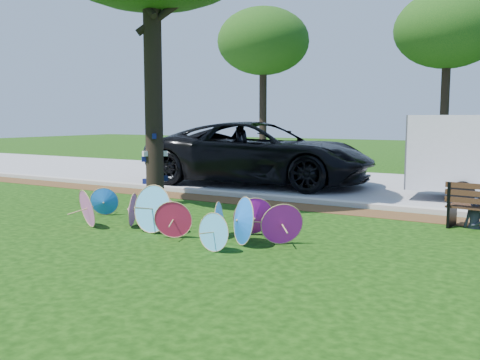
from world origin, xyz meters
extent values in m
plane|color=black|center=(0.00, 0.00, 0.00)|extent=(90.00, 90.00, 0.00)
cube|color=#472D16|center=(0.00, 4.50, 0.01)|extent=(90.00, 1.00, 0.01)
cube|color=#B7B5AD|center=(0.00, 5.20, 0.06)|extent=(90.00, 0.30, 0.12)
cube|color=gray|center=(0.00, 9.35, 0.01)|extent=(90.00, 8.00, 0.01)
cylinder|color=black|center=(-2.54, 2.98, 2.83)|extent=(0.44, 0.44, 5.66)
cone|color=#DD65BA|center=(-1.88, 0.15, 0.39)|extent=(0.81, 0.57, 0.78)
cone|color=#51BBF5|center=(-0.48, 0.46, 0.46)|extent=(0.94, 0.36, 0.93)
cone|color=#D61DAF|center=(1.32, 1.12, 0.38)|extent=(0.79, 0.76, 0.76)
cone|color=blue|center=(-2.54, 1.21, 0.32)|extent=(0.65, 0.51, 0.65)
cone|color=#51BBF5|center=(0.86, 0.72, 0.33)|extent=(0.35, 0.66, 0.66)
cone|color=#DD65BA|center=(-1.22, 0.62, 0.34)|extent=(0.46, 0.67, 0.69)
cone|color=#C91D44|center=(0.16, 0.23, 0.35)|extent=(0.72, 0.49, 0.70)
cone|color=#D61DAF|center=(2.05, 0.77, 0.37)|extent=(0.73, 0.68, 0.75)
cone|color=#51BBF5|center=(1.32, -0.18, 0.32)|extent=(0.66, 0.24, 0.65)
cone|color=blue|center=(1.46, 0.38, 0.42)|extent=(0.81, 0.70, 0.85)
cone|color=#D61DAF|center=(-0.55, 0.75, 0.31)|extent=(0.63, 0.42, 0.63)
cone|color=#3F15A5|center=(-1.18, 1.53, 0.29)|extent=(0.45, 0.63, 0.54)
imported|color=black|center=(-2.23, 7.87, 1.01)|extent=(7.63, 4.16, 2.03)
cube|color=silver|center=(4.02, 7.69, 1.27)|extent=(2.88, 1.94, 2.53)
imported|color=#323644|center=(4.73, 3.90, 0.58)|extent=(0.46, 0.34, 1.16)
cylinder|color=black|center=(-6.33, 15.73, 2.50)|extent=(0.36, 0.36, 5.00)
ellipsoid|color=#0D3B0E|center=(-6.33, 15.73, 5.80)|extent=(4.40, 4.40, 3.20)
cylinder|color=black|center=(1.88, 16.61, 2.50)|extent=(0.36, 0.36, 5.00)
ellipsoid|color=#0D3B0E|center=(1.88, 16.61, 5.80)|extent=(4.40, 4.40, 3.20)
camera|label=1|loc=(6.01, -7.32, 2.17)|focal=40.00mm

